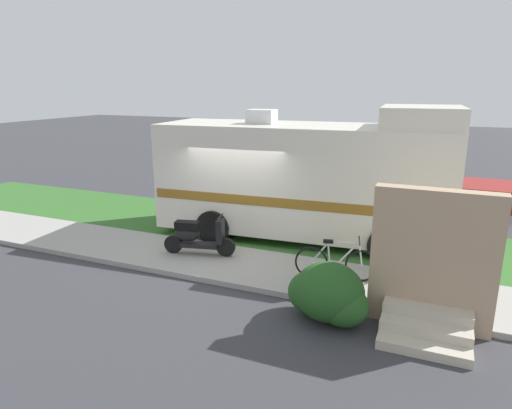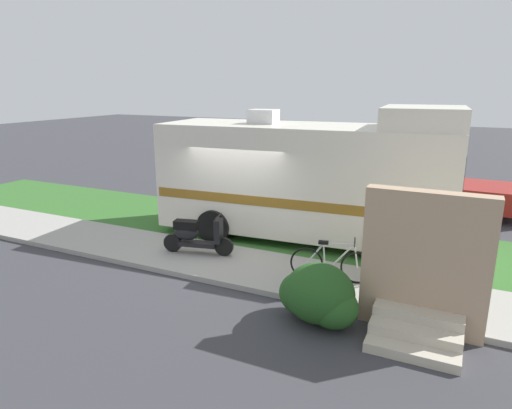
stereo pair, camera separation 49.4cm
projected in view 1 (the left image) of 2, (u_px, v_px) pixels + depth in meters
The scene contains 11 objects.
ground_plane at pixel (235, 247), 11.42m from camera, with size 80.00×80.00×0.00m, color #38383D.
sidewalk at pixel (213, 261), 10.33m from camera, with size 24.00×2.00×0.12m.
grass_strip at pixel (258, 229), 12.74m from camera, with size 24.00×3.40×0.08m.
motorhome_rv at pixel (306, 177), 11.62m from camera, with size 7.57×2.90×3.53m.
scooter at pixel (196, 236), 10.50m from camera, with size 1.70×0.64×0.97m.
bicycle at pixel (336, 262), 9.14m from camera, with size 1.68×0.55×0.89m.
pickup_truck_near at pixel (405, 177), 15.12m from camera, with size 5.38×2.28×1.89m.
porch_steps at pixel (431, 275), 7.37m from camera, with size 2.00×1.26×2.40m.
bush_by_porch at pixel (328, 294), 7.75m from camera, with size 1.47×1.10×1.04m.
bottle_green at pixel (466, 303), 8.02m from camera, with size 0.07×0.07×0.24m.
bottle_spare at pixel (393, 281), 8.90m from camera, with size 0.07×0.07×0.26m.
Camera 1 is at (4.66, -9.70, 4.01)m, focal length 31.36 mm.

